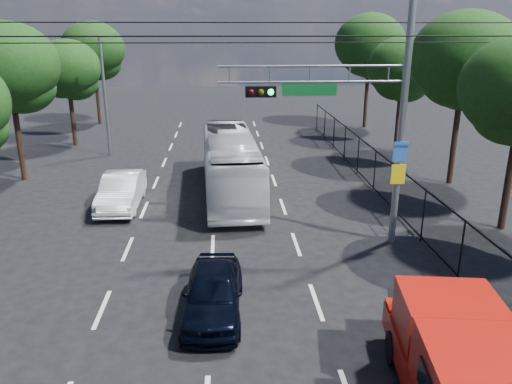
{
  "coord_description": "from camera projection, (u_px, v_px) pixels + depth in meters",
  "views": [
    {
      "loc": [
        0.46,
        -8.37,
        7.39
      ],
      "look_at": [
        1.39,
        5.61,
        2.8
      ],
      "focal_mm": 35.0,
      "sensor_mm": 36.0,
      "label": 1
    }
  ],
  "objects": [
    {
      "name": "lane_markings",
      "position": [
        215.0,
        194.0,
        23.48
      ],
      "size": [
        6.12,
        38.0,
        0.01
      ],
      "color": "beige",
      "rests_on": "ground"
    },
    {
      "name": "signal_mast",
      "position": [
        369.0,
        97.0,
        16.49
      ],
      "size": [
        6.43,
        0.39,
        9.5
      ],
      "color": "slate",
      "rests_on": "ground"
    },
    {
      "name": "streetlight_left",
      "position": [
        107.0,
        90.0,
        29.44
      ],
      "size": [
        2.09,
        0.22,
        7.08
      ],
      "color": "slate",
      "rests_on": "ground"
    },
    {
      "name": "utility_wires",
      "position": [
        207.0,
        34.0,
        16.33
      ],
      "size": [
        22.0,
        5.04,
        0.74
      ],
      "color": "black",
      "rests_on": "ground"
    },
    {
      "name": "fence_right",
      "position": [
        387.0,
        181.0,
        21.91
      ],
      "size": [
        0.06,
        34.03,
        2.0
      ],
      "color": "black",
      "rests_on": "ground"
    },
    {
      "name": "tree_right_c",
      "position": [
        464.0,
        66.0,
        23.41
      ],
      "size": [
        5.1,
        5.1,
        8.29
      ],
      "color": "black",
      "rests_on": "ground"
    },
    {
      "name": "tree_right_d",
      "position": [
        402.0,
        73.0,
        30.3
      ],
      "size": [
        4.32,
        4.32,
        7.02
      ],
      "color": "black",
      "rests_on": "ground"
    },
    {
      "name": "tree_right_e",
      "position": [
        370.0,
        49.0,
        37.56
      ],
      "size": [
        5.28,
        5.28,
        8.58
      ],
      "color": "black",
      "rests_on": "ground"
    },
    {
      "name": "tree_left_c",
      "position": [
        10.0,
        72.0,
        24.05
      ],
      "size": [
        4.8,
        4.8,
        7.8
      ],
      "color": "black",
      "rests_on": "ground"
    },
    {
      "name": "tree_left_d",
      "position": [
        68.0,
        73.0,
        31.87
      ],
      "size": [
        4.2,
        4.2,
        6.83
      ],
      "color": "black",
      "rests_on": "ground"
    },
    {
      "name": "tree_left_e",
      "position": [
        94.0,
        54.0,
        39.19
      ],
      "size": [
        4.92,
        4.92,
        7.99
      ],
      "color": "black",
      "rests_on": "ground"
    },
    {
      "name": "red_pickup",
      "position": [
        467.0,
        374.0,
        9.45
      ],
      "size": [
        2.88,
        6.06,
        2.18
      ],
      "color": "black",
      "rests_on": "ground"
    },
    {
      "name": "navy_hatchback",
      "position": [
        213.0,
        292.0,
        13.4
      ],
      "size": [
        1.77,
        3.95,
        1.32
      ],
      "primitive_type": "imported",
      "rotation": [
        0.0,
        0.0,
        -0.05
      ],
      "color": "black",
      "rests_on": "ground"
    },
    {
      "name": "white_bus",
      "position": [
        230.0,
        164.0,
        23.2
      ],
      "size": [
        2.8,
        10.15,
        2.8
      ],
      "primitive_type": "imported",
      "rotation": [
        0.0,
        0.0,
        0.04
      ],
      "color": "silver",
      "rests_on": "ground"
    },
    {
      "name": "white_van",
      "position": [
        121.0,
        191.0,
        21.55
      ],
      "size": [
        1.55,
        4.41,
        1.45
      ],
      "primitive_type": "imported",
      "rotation": [
        0.0,
        0.0,
        0.0
      ],
      "color": "white",
      "rests_on": "ground"
    }
  ]
}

